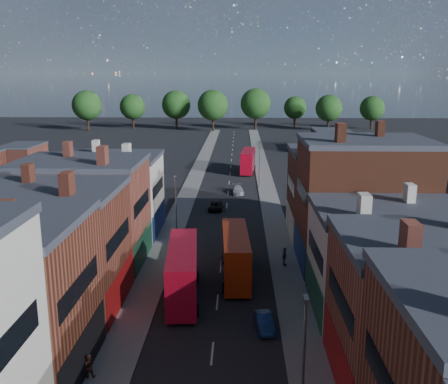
# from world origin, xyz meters

# --- Properties ---
(pavement_west) EXTENTS (3.00, 200.00, 0.12)m
(pavement_west) POSITION_xyz_m (-6.50, 50.00, 0.06)
(pavement_west) COLOR gray
(pavement_west) RESTS_ON ground
(pavement_east) EXTENTS (3.00, 200.00, 0.12)m
(pavement_east) POSITION_xyz_m (6.50, 50.00, 0.06)
(pavement_east) COLOR gray
(pavement_east) RESTS_ON ground
(lamp_post_1) EXTENTS (0.25, 0.70, 8.12)m
(lamp_post_1) POSITION_xyz_m (5.20, 0.00, 4.70)
(lamp_post_1) COLOR slate
(lamp_post_1) RESTS_ON ground
(lamp_post_2) EXTENTS (0.25, 0.70, 8.12)m
(lamp_post_2) POSITION_xyz_m (-5.20, 30.00, 4.70)
(lamp_post_2) COLOR slate
(lamp_post_2) RESTS_ON ground
(lamp_post_3) EXTENTS (0.25, 0.70, 8.12)m
(lamp_post_3) POSITION_xyz_m (5.20, 60.00, 4.70)
(lamp_post_3) COLOR slate
(lamp_post_3) RESTS_ON ground
(bus_0) EXTENTS (3.35, 10.86, 4.62)m
(bus_0) POSITION_xyz_m (-3.02, 16.82, 2.49)
(bus_0) COLOR #AF0A20
(bus_0) RESTS_ON ground
(bus_1) EXTENTS (3.01, 10.42, 4.46)m
(bus_1) POSITION_xyz_m (1.50, 21.25, 2.40)
(bus_1) COLOR #AD2709
(bus_1) RESTS_ON ground
(bus_2) EXTENTS (3.21, 10.30, 4.38)m
(bus_2) POSITION_xyz_m (3.50, 73.98, 2.36)
(bus_2) COLOR #AA071B
(bus_2) RESTS_ON ground
(car_1) EXTENTS (1.60, 3.57, 1.14)m
(car_1) POSITION_xyz_m (3.80, 11.54, 0.57)
(car_1) COLOR navy
(car_1) RESTS_ON ground
(car_2) EXTENTS (2.07, 4.28, 1.17)m
(car_2) POSITION_xyz_m (-1.54, 45.62, 0.59)
(car_2) COLOR black
(car_2) RESTS_ON ground
(car_3) EXTENTS (2.17, 4.48, 1.26)m
(car_3) POSITION_xyz_m (1.55, 55.81, 0.63)
(car_3) COLOR #B9B9B9
(car_3) RESTS_ON ground
(ped_1) EXTENTS (0.83, 0.52, 1.62)m
(ped_1) POSITION_xyz_m (-7.70, 4.80, 0.93)
(ped_1) COLOR #402019
(ped_1) RESTS_ON pavement_west
(ped_3) EXTENTS (0.53, 1.12, 1.88)m
(ped_3) POSITION_xyz_m (6.43, 24.40, 1.06)
(ped_3) COLOR #524E46
(ped_3) RESTS_ON pavement_east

